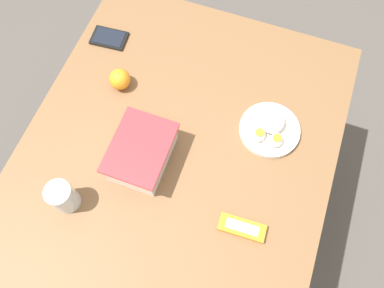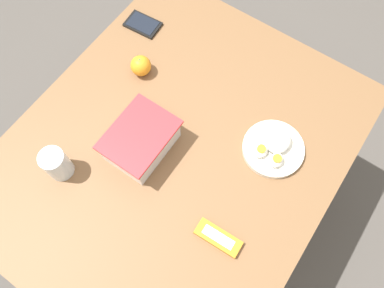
{
  "view_description": "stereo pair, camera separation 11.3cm",
  "coord_description": "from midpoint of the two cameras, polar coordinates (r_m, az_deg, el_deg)",
  "views": [
    {
      "loc": [
        -0.39,
        -0.19,
        1.84
      ],
      "look_at": [
        0.03,
        -0.04,
        0.79
      ],
      "focal_mm": 35.0,
      "sensor_mm": 36.0,
      "label": 1
    },
    {
      "loc": [
        -0.34,
        -0.29,
        1.84
      ],
      "look_at": [
        0.03,
        -0.04,
        0.79
      ],
      "focal_mm": 35.0,
      "sensor_mm": 36.0,
      "label": 2
    }
  ],
  "objects": [
    {
      "name": "ground_plane",
      "position": [
        1.89,
        0.22,
        -9.55
      ],
      "size": [
        10.0,
        10.0,
        0.0
      ],
      "primitive_type": "plane",
      "color": "#4C4742"
    },
    {
      "name": "orange_fruit",
      "position": [
        1.27,
        -5.26,
        11.53
      ],
      "size": [
        0.07,
        0.07,
        0.07
      ],
      "color": "orange",
      "rests_on": "table"
    },
    {
      "name": "food_container",
      "position": [
        1.13,
        -4.97,
        0.08
      ],
      "size": [
        0.22,
        0.17,
        0.1
      ],
      "color": "white",
      "rests_on": "table"
    },
    {
      "name": "drinking_glass",
      "position": [
        1.14,
        -17.31,
        -3.26
      ],
      "size": [
        0.07,
        0.07,
        0.11
      ],
      "color": "silver",
      "rests_on": "table"
    },
    {
      "name": "candy_bar",
      "position": [
        1.09,
        7.08,
        -14.36
      ],
      "size": [
        0.06,
        0.14,
        0.02
      ],
      "color": "orange",
      "rests_on": "table"
    },
    {
      "name": "cell_phone",
      "position": [
        1.41,
        -5.15,
        17.49
      ],
      "size": [
        0.09,
        0.13,
        0.01
      ],
      "color": "black",
      "rests_on": "table"
    },
    {
      "name": "table",
      "position": [
        1.25,
        0.33,
        -2.44
      ],
      "size": [
        1.15,
        0.95,
        0.76
      ],
      "color": "brown",
      "rests_on": "ground_plane"
    },
    {
      "name": "rice_plate",
      "position": [
        1.18,
        15.06,
        -0.83
      ],
      "size": [
        0.19,
        0.19,
        0.06
      ],
      "color": "silver",
      "rests_on": "table"
    }
  ]
}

